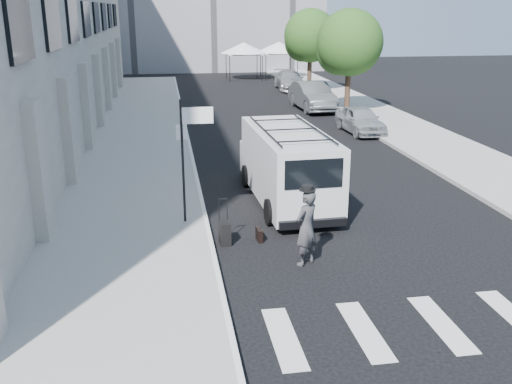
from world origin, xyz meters
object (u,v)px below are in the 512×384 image
object	(u,v)px
suitcase	(225,233)
cargo_van	(287,164)
parked_car_c	(290,80)
briefcase	(259,235)
parked_car_a	(360,120)
businessman	(306,228)
parked_car_b	(312,96)

from	to	relation	value
suitcase	cargo_van	xyz separation A→B (m)	(2.37, 3.30, 0.89)
parked_car_c	briefcase	bearing A→B (deg)	-101.58
parked_car_a	businessman	bearing A→B (deg)	-116.23
parked_car_a	suitcase	bearing A→B (deg)	-124.71
businessman	briefcase	size ratio (longest dim) A/B	4.32
businessman	parked_car_a	size ratio (longest dim) A/B	0.48
parked_car_a	parked_car_c	size ratio (longest dim) A/B	0.81
cargo_van	businessman	bearing A→B (deg)	-98.58
cargo_van	suitcase	bearing A→B (deg)	-127.71
cargo_van	parked_car_b	world-z (taller)	cargo_van
suitcase	businessman	bearing A→B (deg)	-44.97
briefcase	parked_car_a	size ratio (longest dim) A/B	0.11
suitcase	parked_car_b	xyz separation A→B (m)	(7.62, 20.18, 0.53)
suitcase	parked_car_b	distance (m)	21.58
parked_car_c	parked_car_b	bearing A→B (deg)	-91.35
briefcase	cargo_van	size ratio (longest dim) A/B	0.07
suitcase	parked_car_c	bearing A→B (deg)	70.13
cargo_van	parked_car_b	distance (m)	17.69
suitcase	parked_car_c	distance (m)	30.56
businessman	parked_car_a	world-z (taller)	businessman
suitcase	parked_car_b	world-z (taller)	parked_car_b
businessman	suitcase	world-z (taller)	businessman
parked_car_b	parked_car_c	distance (m)	9.27
suitcase	parked_car_c	xyz separation A→B (m)	(8.21, 29.43, 0.38)
cargo_van	parked_car_a	bearing A→B (deg)	56.99
parked_car_b	cargo_van	bearing A→B (deg)	-109.85
suitcase	parked_car_a	distance (m)	15.51
parked_car_b	parked_car_c	xyz separation A→B (m)	(0.60, 9.25, -0.15)
parked_car_c	businessman	bearing A→B (deg)	-99.33
parked_car_a	parked_car_b	xyz separation A→B (m)	(-0.64, 7.06, 0.18)
cargo_van	parked_car_c	world-z (taller)	cargo_van
suitcase	cargo_van	bearing A→B (deg)	50.06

